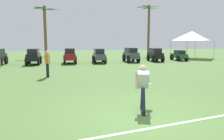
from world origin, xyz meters
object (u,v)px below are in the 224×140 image
at_px(parked_car_slot_c, 70,55).
at_px(event_tent, 192,36).
at_px(teammate_midfield, 47,61).
at_px(parked_car_slot_g, 179,55).
at_px(frisbee_in_flight, 148,83).
at_px(palm_tree_left_of_centre, 45,27).
at_px(frisbee_thrower, 143,85).
at_px(parked_car_slot_d, 99,55).
at_px(parked_car_slot_f, 155,54).
at_px(parked_car_slot_e, 131,54).
at_px(parked_car_slot_b, 34,56).
at_px(palm_tree_right_of_centre, 149,25).

xyz_separation_m(parked_car_slot_c, event_tent, (14.58, 2.37, 1.90)).
height_order(teammate_midfield, parked_car_slot_g, teammate_midfield).
bearing_deg(event_tent, frisbee_in_flight, -128.41).
bearing_deg(palm_tree_left_of_centre, frisbee_thrower, -81.33).
relative_size(parked_car_slot_g, palm_tree_left_of_centre, 0.35).
bearing_deg(event_tent, parked_car_slot_c, -170.76).
xyz_separation_m(parked_car_slot_d, parked_car_slot_f, (5.86, 0.02, 0.00)).
xyz_separation_m(palm_tree_left_of_centre, event_tent, (16.95, -6.57, -1.16)).
bearing_deg(parked_car_slot_e, palm_tree_left_of_centre, 132.49).
relative_size(frisbee_thrower, parked_car_slot_b, 0.58).
xyz_separation_m(frisbee_thrower, parked_car_slot_c, (-1.20, 14.49, -0.05)).
xyz_separation_m(frisbee_thrower, event_tent, (13.38, 16.86, 1.85)).
relative_size(frisbee_in_flight, teammate_midfield, 0.19).
distance_m(teammate_midfield, parked_car_slot_e, 10.64).
distance_m(parked_car_slot_b, palm_tree_left_of_centre, 9.57).
height_order(parked_car_slot_d, palm_tree_left_of_centre, palm_tree_left_of_centre).
bearing_deg(teammate_midfield, frisbee_in_flight, -63.10).
bearing_deg(palm_tree_right_of_centre, parked_car_slot_f, -109.80).
distance_m(teammate_midfield, palm_tree_right_of_centre, 21.12).
xyz_separation_m(parked_car_slot_d, parked_car_slot_e, (3.24, 0.04, 0.02)).
bearing_deg(parked_car_slot_f, event_tent, 23.14).
distance_m(parked_car_slot_e, palm_tree_left_of_centre, 12.73).
distance_m(frisbee_in_flight, parked_car_slot_e, 14.57).
xyz_separation_m(frisbee_thrower, parked_car_slot_d, (1.53, 14.28, -0.07)).
bearing_deg(parked_car_slot_c, parked_car_slot_g, -0.55).
distance_m(frisbee_thrower, parked_car_slot_f, 16.10).
distance_m(teammate_midfield, parked_car_slot_g, 15.10).
bearing_deg(frisbee_in_flight, teammate_midfield, 116.90).
height_order(teammate_midfield, parked_car_slot_c, teammate_midfield).
bearing_deg(parked_car_slot_f, palm_tree_left_of_centre, 140.22).
xyz_separation_m(parked_car_slot_c, palm_tree_left_of_centre, (-2.37, 8.94, 3.06)).
relative_size(teammate_midfield, palm_tree_right_of_centre, 0.22).
distance_m(frisbee_in_flight, teammate_midfield, 7.43).
distance_m(palm_tree_left_of_centre, event_tent, 18.22).
height_order(parked_car_slot_b, parked_car_slot_g, parked_car_slot_b).
bearing_deg(parked_car_slot_f, parked_car_slot_d, -179.78).
bearing_deg(parked_car_slot_c, parked_car_slot_d, -4.40).
bearing_deg(parked_car_slot_b, frisbee_thrower, -73.12).
xyz_separation_m(parked_car_slot_d, parked_car_slot_g, (8.68, 0.10, -0.16)).
bearing_deg(frisbee_in_flight, parked_car_slot_b, 108.70).
xyz_separation_m(frisbee_in_flight, teammate_midfield, (-3.36, 6.62, 0.19)).
height_order(frisbee_in_flight, event_tent, event_tent).
xyz_separation_m(frisbee_in_flight, parked_car_slot_g, (9.85, 13.94, -0.18)).
height_order(parked_car_slot_g, palm_tree_right_of_centre, palm_tree_right_of_centre).
xyz_separation_m(teammate_midfield, palm_tree_left_of_centre, (-0.57, 16.37, 2.86)).
xyz_separation_m(teammate_midfield, parked_car_slot_d, (4.53, 7.22, -0.22)).
height_order(parked_car_slot_c, parked_car_slot_d, parked_car_slot_c).
bearing_deg(parked_car_slot_c, palm_tree_left_of_centre, 104.87).
height_order(frisbee_in_flight, parked_car_slot_b, parked_car_slot_b).
bearing_deg(parked_car_slot_g, parked_car_slot_f, -178.42).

